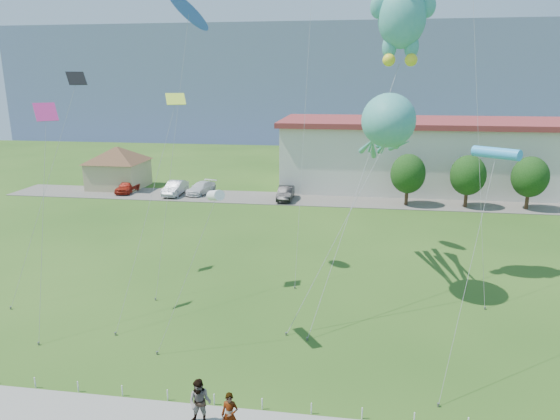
# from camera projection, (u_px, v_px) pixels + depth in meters

# --- Properties ---
(ground) EXTENTS (160.00, 160.00, 0.00)m
(ground) POSITION_uv_depth(u_px,v_px,m) (245.00, 388.00, 21.61)
(ground) COLOR #264D15
(ground) RESTS_ON ground
(parking_strip) EXTENTS (70.00, 6.00, 0.06)m
(parking_strip) POSITION_uv_depth(u_px,v_px,m) (312.00, 200.00, 55.08)
(parking_strip) COLOR #59544C
(parking_strip) RESTS_ON ground
(hill_ridge) EXTENTS (160.00, 50.00, 25.00)m
(hill_ridge) POSITION_uv_depth(u_px,v_px,m) (340.00, 80.00, 133.19)
(hill_ridge) COLOR slate
(hill_ridge) RESTS_ON ground
(pavilion) EXTENTS (9.20, 9.20, 5.00)m
(pavilion) POSITION_uv_depth(u_px,v_px,m) (118.00, 163.00, 60.57)
(pavilion) COLOR tan
(pavilion) RESTS_ON ground
(warehouse) EXTENTS (61.00, 15.00, 8.20)m
(warehouse) POSITION_uv_depth(u_px,v_px,m) (538.00, 156.00, 58.97)
(warehouse) COLOR beige
(warehouse) RESTS_ON ground
(rope_fence) EXTENTS (26.05, 0.05, 0.50)m
(rope_fence) POSITION_uv_depth(u_px,v_px,m) (238.00, 402.00, 20.31)
(rope_fence) COLOR white
(rope_fence) RESTS_ON ground
(tree_near) EXTENTS (3.60, 3.60, 5.47)m
(tree_near) POSITION_uv_depth(u_px,v_px,m) (408.00, 174.00, 51.85)
(tree_near) COLOR #3F2B19
(tree_near) RESTS_ON ground
(tree_mid) EXTENTS (3.60, 3.60, 5.47)m
(tree_mid) POSITION_uv_depth(u_px,v_px,m) (468.00, 175.00, 51.01)
(tree_mid) COLOR #3F2B19
(tree_mid) RESTS_ON ground
(tree_far) EXTENTS (3.60, 3.60, 5.47)m
(tree_far) POSITION_uv_depth(u_px,v_px,m) (530.00, 177.00, 50.16)
(tree_far) COLOR #3F2B19
(tree_far) RESTS_ON ground
(pedestrian_left) EXTENTS (0.64, 0.42, 1.75)m
(pedestrian_left) POSITION_uv_depth(u_px,v_px,m) (230.00, 415.00, 18.39)
(pedestrian_left) COLOR gray
(pedestrian_left) RESTS_ON sidewalk
(pedestrian_right) EXTENTS (0.96, 0.77, 1.90)m
(pedestrian_right) POSITION_uv_depth(u_px,v_px,m) (200.00, 403.00, 18.98)
(pedestrian_right) COLOR gray
(pedestrian_right) RESTS_ON sidewalk
(parked_car_red) EXTENTS (1.69, 4.16, 1.42)m
(parked_car_red) POSITION_uv_depth(u_px,v_px,m) (127.00, 186.00, 58.26)
(parked_car_red) COLOR #AD2315
(parked_car_red) RESTS_ON parking_strip
(parked_car_silver) EXTENTS (1.75, 4.78, 1.56)m
(parked_car_silver) POSITION_uv_depth(u_px,v_px,m) (175.00, 188.00, 57.03)
(parked_car_silver) COLOR #ADAEB4
(parked_car_silver) RESTS_ON parking_strip
(parked_car_white) EXTENTS (3.01, 4.95, 1.34)m
(parked_car_white) POSITION_uv_depth(u_px,v_px,m) (201.00, 188.00, 57.61)
(parked_car_white) COLOR silver
(parked_car_white) RESTS_ON parking_strip
(parked_car_black) EXTENTS (1.65, 4.52, 1.48)m
(parked_car_black) POSITION_uv_depth(u_px,v_px,m) (285.00, 193.00, 54.67)
(parked_car_black) COLOR black
(parked_car_black) RESTS_ON parking_strip
(octopus_kite) EXTENTS (6.64, 12.95, 12.22)m
(octopus_kite) POSITION_uv_depth(u_px,v_px,m) (387.00, 131.00, 29.71)
(octopus_kite) COLOR teal
(octopus_kite) RESTS_ON ground
(teddy_bear_kite) EXTENTS (6.58, 11.05, 19.90)m
(teddy_bear_kite) POSITION_uv_depth(u_px,v_px,m) (403.00, 10.00, 29.91)
(teddy_bear_kite) COLOR teal
(teddy_bear_kite) RESTS_ON ground
(small_kite_pink) EXTENTS (1.59, 4.94, 11.71)m
(small_kite_pink) POSITION_uv_depth(u_px,v_px,m) (45.00, 137.00, 26.25)
(small_kite_pink) COLOR #EF358B
(small_kite_pink) RESTS_ON ground
(small_kite_black) EXTENTS (2.54, 7.13, 13.43)m
(small_kite_black) POSITION_uv_depth(u_px,v_px,m) (69.00, 105.00, 31.23)
(small_kite_black) COLOR black
(small_kite_black) RESTS_ON ground
(small_kite_blue) EXTENTS (1.89, 6.61, 17.75)m
(small_kite_blue) POSITION_uv_depth(u_px,v_px,m) (188.00, 18.00, 31.25)
(small_kite_blue) COLOR blue
(small_kite_blue) RESTS_ON ground
(small_kite_yellow) EXTENTS (2.19, 7.47, 12.26)m
(small_kite_yellow) POSITION_uv_depth(u_px,v_px,m) (169.00, 124.00, 28.91)
(small_kite_yellow) COLOR #BFE335
(small_kite_yellow) RESTS_ON ground
(small_kite_cyan) EXTENTS (2.83, 6.27, 10.18)m
(small_kite_cyan) POSITION_uv_depth(u_px,v_px,m) (496.00, 155.00, 22.39)
(small_kite_cyan) COLOR #34A6ED
(small_kite_cyan) RESTS_ON ground
(small_kite_white) EXTENTS (2.96, 3.04, 8.05)m
(small_kite_white) POSITION_uv_depth(u_px,v_px,m) (215.00, 197.00, 23.70)
(small_kite_white) COLOR white
(small_kite_white) RESTS_ON ground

